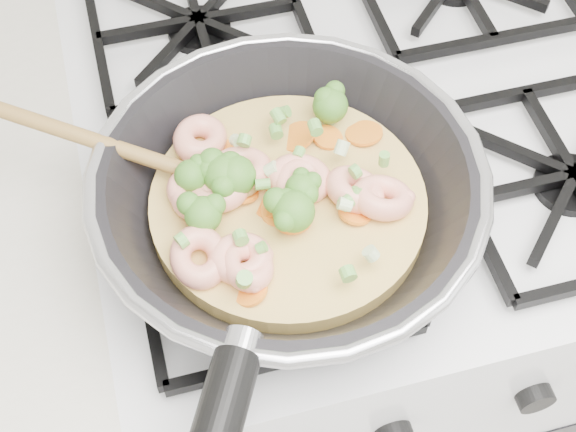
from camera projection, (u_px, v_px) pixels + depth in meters
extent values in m
cube|color=white|center=(346.00, 310.00, 1.21)|extent=(0.60, 0.60, 0.90)
cube|color=black|center=(372.00, 97.00, 0.83)|extent=(0.56, 0.56, 0.02)
torus|color=#B9B9C1|center=(288.00, 178.00, 0.68)|extent=(0.34, 0.34, 0.01)
cylinder|color=#D4B35C|center=(288.00, 205.00, 0.71)|extent=(0.24, 0.24, 0.02)
ellipsoid|color=olive|center=(232.00, 181.00, 0.70)|extent=(0.07, 0.06, 0.02)
cylinder|color=olive|center=(76.00, 134.00, 0.70)|extent=(0.23, 0.13, 0.07)
torus|color=#F7AE92|center=(196.00, 195.00, 0.69)|extent=(0.07, 0.07, 0.02)
torus|color=#F7AE92|center=(191.00, 192.00, 0.69)|extent=(0.06, 0.06, 0.02)
torus|color=#F7AE92|center=(218.00, 192.00, 0.69)|extent=(0.06, 0.07, 0.03)
torus|color=#F7AE92|center=(355.00, 190.00, 0.70)|extent=(0.08, 0.08, 0.03)
torus|color=#F7AE92|center=(241.00, 258.00, 0.66)|extent=(0.06, 0.06, 0.02)
torus|color=#F7AE92|center=(300.00, 179.00, 0.70)|extent=(0.07, 0.08, 0.02)
torus|color=#F7AE92|center=(248.00, 265.00, 0.65)|extent=(0.06, 0.05, 0.03)
torus|color=#F7AE92|center=(382.00, 198.00, 0.69)|extent=(0.07, 0.07, 0.03)
torus|color=#F7AE92|center=(200.00, 139.00, 0.73)|extent=(0.08, 0.08, 0.03)
torus|color=#F7AE92|center=(199.00, 257.00, 0.66)|extent=(0.06, 0.06, 0.02)
torus|color=#F7AE92|center=(301.00, 182.00, 0.70)|extent=(0.07, 0.07, 0.03)
torus|color=#F7AE92|center=(240.00, 171.00, 0.71)|extent=(0.06, 0.06, 0.03)
ellipsoid|color=#4E8C2D|center=(224.00, 175.00, 0.69)|extent=(0.05, 0.05, 0.04)
ellipsoid|color=#4E8C2D|center=(330.00, 106.00, 0.74)|extent=(0.04, 0.04, 0.03)
ellipsoid|color=#4E8C2D|center=(191.00, 176.00, 0.69)|extent=(0.04, 0.04, 0.03)
ellipsoid|color=#4E8C2D|center=(294.00, 211.00, 0.67)|extent=(0.05, 0.05, 0.04)
ellipsoid|color=#4E8C2D|center=(302.00, 189.00, 0.68)|extent=(0.04, 0.04, 0.03)
ellipsoid|color=#4E8C2D|center=(203.00, 215.00, 0.67)|extent=(0.04, 0.04, 0.03)
ellipsoid|color=#4E8C2D|center=(235.00, 176.00, 0.69)|extent=(0.05, 0.05, 0.04)
cylinder|color=orange|center=(297.00, 137.00, 0.74)|extent=(0.05, 0.05, 0.00)
cylinder|color=orange|center=(251.00, 291.00, 0.65)|extent=(0.04, 0.04, 0.01)
cylinder|color=orange|center=(355.00, 213.00, 0.69)|extent=(0.04, 0.04, 0.01)
cylinder|color=orange|center=(278.00, 211.00, 0.69)|extent=(0.04, 0.04, 0.01)
cylinder|color=orange|center=(220.00, 150.00, 0.73)|extent=(0.04, 0.04, 0.01)
cylinder|color=orange|center=(328.00, 137.00, 0.74)|extent=(0.03, 0.03, 0.01)
cylinder|color=orange|center=(364.00, 133.00, 0.74)|extent=(0.04, 0.04, 0.01)
cylinder|color=orange|center=(271.00, 203.00, 0.70)|extent=(0.04, 0.04, 0.02)
cylinder|color=orange|center=(242.00, 194.00, 0.70)|extent=(0.04, 0.04, 0.01)
cylinder|color=orange|center=(363.00, 184.00, 0.71)|extent=(0.04, 0.04, 0.01)
cylinder|color=orange|center=(293.00, 221.00, 0.69)|extent=(0.04, 0.04, 0.01)
cylinder|color=#66AC45|center=(244.00, 141.00, 0.70)|extent=(0.01, 0.01, 0.01)
cylinder|color=beige|center=(272.00, 169.00, 0.70)|extent=(0.01, 0.01, 0.01)
cylinder|color=#66AC45|center=(348.00, 274.00, 0.64)|extent=(0.01, 0.01, 0.01)
cylinder|color=#66AC45|center=(182.00, 241.00, 0.65)|extent=(0.01, 0.01, 0.01)
cylinder|color=#66AC45|center=(263.00, 184.00, 0.68)|extent=(0.01, 0.01, 0.01)
cylinder|color=#66AC45|center=(241.00, 237.00, 0.65)|extent=(0.01, 0.01, 0.01)
cylinder|color=beige|center=(237.00, 141.00, 0.72)|extent=(0.01, 0.01, 0.01)
cylinder|color=beige|center=(371.00, 254.00, 0.65)|extent=(0.01, 0.01, 0.01)
cylinder|color=#66AC45|center=(200.00, 210.00, 0.68)|extent=(0.01, 0.01, 0.01)
cylinder|color=#66AC45|center=(276.00, 131.00, 0.72)|extent=(0.01, 0.01, 0.01)
cylinder|color=#66AC45|center=(299.00, 153.00, 0.70)|extent=(0.01, 0.01, 0.01)
cylinder|color=beige|center=(345.00, 204.00, 0.67)|extent=(0.01, 0.01, 0.01)
cylinder|color=#66AC45|center=(278.00, 116.00, 0.72)|extent=(0.01, 0.01, 0.01)
cylinder|color=#66AC45|center=(284.00, 112.00, 0.74)|extent=(0.01, 0.01, 0.01)
cylinder|color=#66AC45|center=(262.00, 248.00, 0.65)|extent=(0.01, 0.01, 0.01)
cylinder|color=#66AC45|center=(212.00, 162.00, 0.69)|extent=(0.01, 0.01, 0.01)
cylinder|color=#66AC45|center=(356.00, 191.00, 0.68)|extent=(0.01, 0.01, 0.01)
cylinder|color=#66AC45|center=(355.00, 172.00, 0.69)|extent=(0.01, 0.01, 0.01)
cylinder|color=#66AC45|center=(244.00, 279.00, 0.63)|extent=(0.01, 0.01, 0.01)
cylinder|color=#66AC45|center=(346.00, 203.00, 0.67)|extent=(0.01, 0.01, 0.01)
cylinder|color=beige|center=(342.00, 148.00, 0.71)|extent=(0.01, 0.01, 0.01)
cylinder|color=#66AC45|center=(315.00, 127.00, 0.71)|extent=(0.01, 0.01, 0.01)
cylinder|color=#66AC45|center=(384.00, 159.00, 0.69)|extent=(0.01, 0.01, 0.01)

